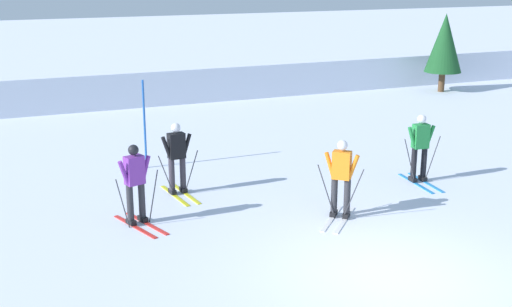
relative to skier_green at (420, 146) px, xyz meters
The scene contains 8 objects.
ground_plane 5.60m from the skier_green, 129.76° to the right, with size 120.00×120.00×0.00m, color silver.
far_snow_ridge 15.06m from the skier_green, 103.56° to the left, with size 80.00×6.64×1.33m, color silver.
skier_green is the anchor object (origin of this frame).
skier_black 5.96m from the skier_green, 166.62° to the left, with size 1.00×1.63×1.71m.
skier_purple 7.11m from the skier_green, behind, with size 0.96×1.63×1.71m.
skier_orange 3.29m from the skier_green, 154.80° to the right, with size 1.35×1.43×1.71m.
trail_marker_pole 7.07m from the skier_green, 148.35° to the left, with size 0.06×0.06×2.36m, color #1E56AD.
conifer_far_left 12.82m from the skier_green, 50.63° to the left, with size 1.54×1.54×3.27m.
Camera 1 is at (-6.17, -8.98, 5.26)m, focal length 47.03 mm.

